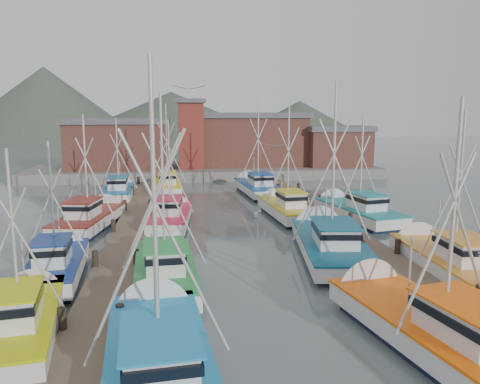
{
  "coord_description": "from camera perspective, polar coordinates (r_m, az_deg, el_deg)",
  "views": [
    {
      "loc": [
        -3.88,
        -25.26,
        7.93
      ],
      "look_at": [
        0.45,
        6.31,
        2.6
      ],
      "focal_mm": 35.0,
      "sensor_mm": 36.0,
      "label": 1
    }
  ],
  "objects": [
    {
      "name": "boat_5",
      "position": [
        27.3,
        10.73,
        -6.06
      ],
      "size": [
        4.72,
        10.84,
        10.62
      ],
      "rotation": [
        0.0,
        0.0,
        -0.14
      ],
      "color": "#0F1832",
      "rests_on": "ground"
    },
    {
      "name": "dock_left",
      "position": [
        30.46,
        -13.49,
        -5.45
      ],
      "size": [
        2.3,
        46.0,
        1.5
      ],
      "color": "brown",
      "rests_on": "ground"
    },
    {
      "name": "shed_left",
      "position": [
        60.78,
        -14.6,
        5.81
      ],
      "size": [
        12.72,
        8.48,
        6.2
      ],
      "color": "brown",
      "rests_on": "quay"
    },
    {
      "name": "boat_4",
      "position": [
        22.79,
        -9.17,
        -9.17
      ],
      "size": [
        3.81,
        8.8,
        9.62
      ],
      "rotation": [
        0.0,
        0.0,
        0.05
      ],
      "color": "#0F1832",
      "rests_on": "ground"
    },
    {
      "name": "boat_6",
      "position": [
        24.81,
        -21.27,
        -8.17
      ],
      "size": [
        2.98,
        7.8,
        7.27
      ],
      "rotation": [
        0.0,
        0.0,
        0.08
      ],
      "color": "#0F1832",
      "rests_on": "ground"
    },
    {
      "name": "shed_center",
      "position": [
        63.12,
        1.22,
        6.55
      ],
      "size": [
        14.84,
        9.54,
        6.9
      ],
      "color": "brown",
      "rests_on": "quay"
    },
    {
      "name": "ground",
      "position": [
        26.76,
        0.89,
        -7.75
      ],
      "size": [
        260.0,
        260.0,
        0.0
      ],
      "primitive_type": "plane",
      "color": "#4D5C59",
      "rests_on": "ground"
    },
    {
      "name": "boat_11",
      "position": [
        36.6,
        13.73,
        -2.2
      ],
      "size": [
        4.52,
        9.59,
        8.7
      ],
      "rotation": [
        0.0,
        0.0,
        0.19
      ],
      "color": "#0F1832",
      "rests_on": "ground"
    },
    {
      "name": "boat_7",
      "position": [
        25.98,
        23.82,
        -7.54
      ],
      "size": [
        3.66,
        9.23,
        8.94
      ],
      "rotation": [
        0.0,
        0.0,
        -0.05
      ],
      "color": "#0F1832",
      "rests_on": "ground"
    },
    {
      "name": "gull_far",
      "position": [
        26.38,
        4.33,
        5.73
      ],
      "size": [
        1.55,
        0.62,
        0.24
      ],
      "rotation": [
        0.0,
        0.0,
        -0.08
      ],
      "color": "gray",
      "rests_on": "ground"
    },
    {
      "name": "dock_right",
      "position": [
        32.19,
        12.23,
        -4.6
      ],
      "size": [
        2.3,
        46.0,
        1.5
      ],
      "color": "brown",
      "rests_on": "ground"
    },
    {
      "name": "gull_near",
      "position": [
        22.22,
        -6.26,
        12.49
      ],
      "size": [
        1.55,
        0.63,
        0.24
      ],
      "rotation": [
        0.0,
        0.0,
        -0.12
      ],
      "color": "gray",
      "rests_on": "ground"
    },
    {
      "name": "boat_14",
      "position": [
        45.93,
        -14.47,
        0.11
      ],
      "size": [
        3.39,
        8.45,
        8.24
      ],
      "rotation": [
        0.0,
        0.0,
        0.03
      ],
      "color": "#0F1832",
      "rests_on": "ground"
    },
    {
      "name": "boat_10",
      "position": [
        34.75,
        -17.6,
        -2.99
      ],
      "size": [
        4.2,
        9.31,
        8.66
      ],
      "rotation": [
        0.0,
        0.0,
        -0.17
      ],
      "color": "#0F1832",
      "rests_on": "ground"
    },
    {
      "name": "shed_right",
      "position": [
        62.96,
        11.64,
        5.58
      ],
      "size": [
        8.48,
        6.36,
        5.2
      ],
      "color": "brown",
      "rests_on": "quay"
    },
    {
      "name": "quay",
      "position": [
        62.81,
        -4.22,
        2.77
      ],
      "size": [
        44.0,
        16.0,
        1.2
      ],
      "primitive_type": "cube",
      "color": "slate",
      "rests_on": "ground"
    },
    {
      "name": "lookout_tower",
      "position": [
        58.33,
        -6.0,
        7.11
      ],
      "size": [
        3.6,
        3.6,
        8.5
      ],
      "color": "maroon",
      "rests_on": "quay"
    },
    {
      "name": "boat_9",
      "position": [
        36.65,
        5.5,
        -1.95
      ],
      "size": [
        3.71,
        8.74,
        9.36
      ],
      "rotation": [
        0.0,
        0.0,
        0.07
      ],
      "color": "#0F1832",
      "rests_on": "ground"
    },
    {
      "name": "distant_hills",
      "position": [
        148.32,
        -11.29,
        6.26
      ],
      "size": [
        175.0,
        140.0,
        42.0
      ],
      "color": "#434B3F",
      "rests_on": "ground"
    },
    {
      "name": "boat_2",
      "position": [
        19.07,
        -24.9,
        -13.79
      ],
      "size": [
        3.48,
        8.08,
        7.41
      ],
      "rotation": [
        0.0,
        0.0,
        0.15
      ],
      "color": "#0F1832",
      "rests_on": "ground"
    },
    {
      "name": "boat_13",
      "position": [
        47.08,
        1.99,
        0.64
      ],
      "size": [
        4.08,
        9.73,
        10.2
      ],
      "rotation": [
        0.0,
        0.0,
        0.07
      ],
      "color": "#0F1832",
      "rests_on": "ground"
    },
    {
      "name": "boat_1",
      "position": [
        18.0,
        21.91,
        -14.97
      ],
      "size": [
        4.8,
        10.47,
        9.38
      ],
      "rotation": [
        0.0,
        0.0,
        0.18
      ],
      "color": "#0F1832",
      "rests_on": "ground"
    },
    {
      "name": "boat_12",
      "position": [
        48.32,
        -8.82,
        0.76
      ],
      "size": [
        3.77,
        8.38,
        9.58
      ],
      "rotation": [
        0.0,
        0.0,
        0.04
      ],
      "color": "#0F1832",
      "rests_on": "ground"
    },
    {
      "name": "boat_0",
      "position": [
        15.22,
        -9.95,
        -19.09
      ],
      "size": [
        4.14,
        9.9,
        10.35
      ],
      "rotation": [
        0.0,
        0.0,
        0.08
      ],
      "color": "#0F1832",
      "rests_on": "ground"
    },
    {
      "name": "boat_8",
      "position": [
        34.16,
        -8.36,
        -2.86
      ],
      "size": [
        3.33,
        8.56,
        8.19
      ],
      "rotation": [
        0.0,
        0.0,
        -0.09
      ],
      "color": "#0F1832",
      "rests_on": "ground"
    }
  ]
}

